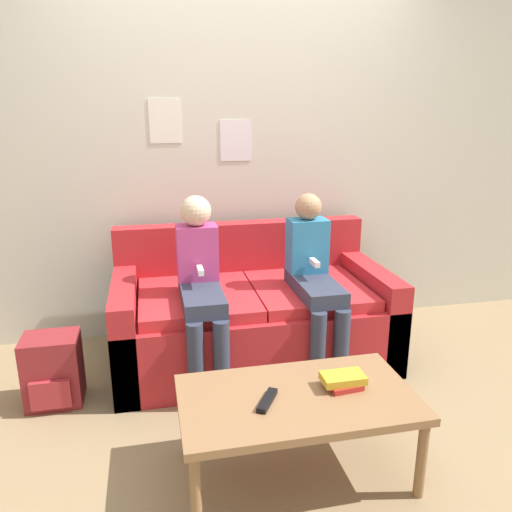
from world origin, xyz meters
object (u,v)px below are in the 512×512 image
backpack (53,370)px  person_right (314,276)px  couch (252,316)px  coffee_table (297,404)px  person_left (201,281)px  tv_remote (267,400)px

backpack → person_right: bearing=3.1°
couch → backpack: bearing=-165.7°
coffee_table → backpack: same height
person_right → backpack: bearing=-176.9°
person_left → tv_remote: bearing=-79.8°
tv_remote → backpack: tv_remote is taller
person_right → backpack: size_ratio=2.75×
person_left → tv_remote: size_ratio=6.59×
person_left → person_right: size_ratio=1.01×
tv_remote → backpack: (-1.00, 0.86, -0.21)m
tv_remote → backpack: size_ratio=0.42×
person_right → backpack: 1.58m
coffee_table → couch: bearing=88.3°
person_right → tv_remote: (-0.52, -0.94, -0.20)m
coffee_table → backpack: 1.42m
person_right → tv_remote: size_ratio=6.52×
person_left → backpack: bearing=-174.0°
coffee_table → person_right: 1.02m
person_right → backpack: (-1.52, -0.08, -0.41)m
couch → backpack: 1.22m
couch → person_right: size_ratio=1.58×
coffee_table → person_left: size_ratio=0.93×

